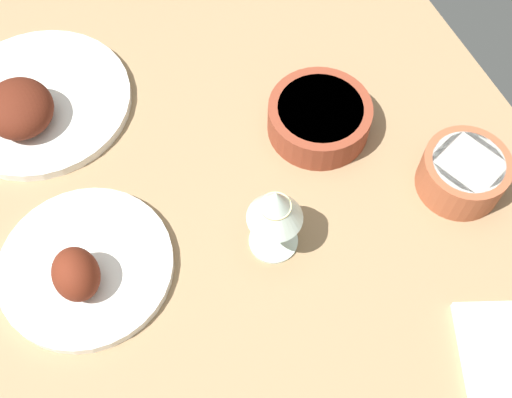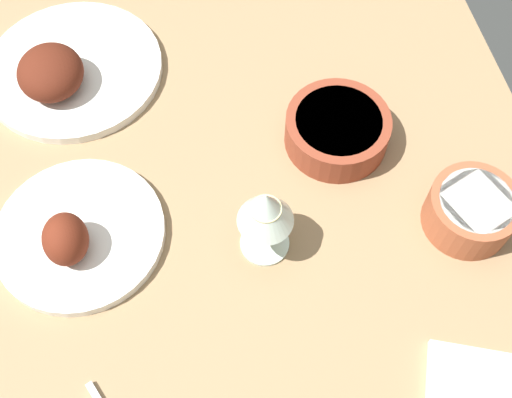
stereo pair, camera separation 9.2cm
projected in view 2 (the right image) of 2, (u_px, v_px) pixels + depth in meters
dining_table at (256, 212)px, 95.36cm from camera, size 140.00×90.00×4.00cm
plate_center_main at (76, 235)px, 89.29cm from camera, size 24.22×24.22×8.14cm
plate_far_side at (66, 70)px, 103.33cm from camera, size 29.14×29.14×8.02cm
bowl_pasta at (337, 129)px, 96.66cm from camera, size 15.88×15.88×5.46cm
bowl_cream at (471, 210)px, 89.30cm from camera, size 12.59×12.59×6.43cm
wine_glass at (263, 212)px, 81.88cm from camera, size 7.60×7.60×14.00cm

